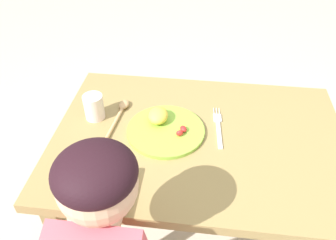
# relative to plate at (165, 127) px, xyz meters

# --- Properties ---
(dining_table) EXTENTS (1.02, 0.71, 0.73)m
(dining_table) POSITION_rel_plate_xyz_m (0.12, -0.02, -0.11)
(dining_table) COLOR olive
(dining_table) RESTS_ON ground_plane
(plate) EXTENTS (0.27, 0.27, 0.06)m
(plate) POSITION_rel_plate_xyz_m (0.00, 0.00, 0.00)
(plate) COLOR #89BC3D
(plate) RESTS_ON dining_table
(fork) EXTENTS (0.04, 0.22, 0.01)m
(fork) POSITION_rel_plate_xyz_m (0.19, 0.04, -0.01)
(fork) COLOR silver
(fork) RESTS_ON dining_table
(spoon) EXTENTS (0.05, 0.22, 0.02)m
(spoon) POSITION_rel_plate_xyz_m (-0.18, 0.07, -0.00)
(spoon) COLOR tan
(spoon) RESTS_ON dining_table
(drinking_cup) EXTENTS (0.07, 0.07, 0.10)m
(drinking_cup) POSITION_rel_plate_xyz_m (-0.26, 0.04, 0.03)
(drinking_cup) COLOR silver
(drinking_cup) RESTS_ON dining_table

